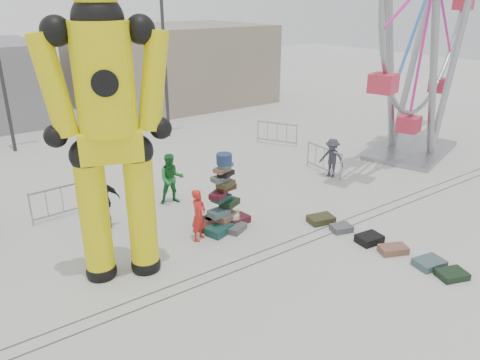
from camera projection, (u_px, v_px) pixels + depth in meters
ground at (295, 263)px, 12.71m from camera, size 90.00×90.00×0.00m
track_line_near at (280, 254)px, 13.16m from camera, size 40.00×0.04×0.01m
track_line_far at (271, 248)px, 13.46m from camera, size 40.00×0.04×0.01m
building_right at (171, 65)px, 30.69m from camera, size 12.00×8.00×5.00m
lamp_post_right at (166, 46)px, 22.55m from camera, size 1.41×0.25×8.00m
suitcase_tower at (223, 207)px, 14.46m from camera, size 1.79×1.56×2.42m
crash_test_dummy at (109, 123)px, 10.79m from camera, size 3.02×1.50×7.66m
steamer_trunk at (226, 219)px, 14.78m from camera, size 0.95×0.80×0.38m
row_case_0 at (321, 219)px, 14.95m from camera, size 0.91×0.72×0.21m
row_case_1 at (341, 228)px, 14.40m from camera, size 0.73×0.63×0.20m
row_case_2 at (369, 239)px, 13.72m from camera, size 0.78×0.63×0.24m
row_case_3 at (393, 249)px, 13.18m from camera, size 0.90×0.73×0.20m
row_case_4 at (429, 263)px, 12.52m from camera, size 0.87×0.71×0.20m
row_case_5 at (452, 274)px, 12.02m from camera, size 0.87×0.76×0.18m
barricade_dummy_c at (63, 201)px, 15.16m from camera, size 2.00×0.24×1.10m
barricade_wheel_front at (324, 160)px, 18.97m from camera, size 0.22×2.00×1.10m
barricade_wheel_back at (277, 133)px, 22.62m from camera, size 1.06×1.80×1.10m
pedestrian_red at (199, 215)px, 13.66m from camera, size 0.69×0.63×1.59m
pedestrian_green at (172, 179)px, 16.07m from camera, size 1.05×0.94×1.79m
pedestrian_black at (103, 201)px, 14.27m from camera, size 1.07×0.45×1.83m
pedestrian_grey at (332, 158)px, 18.49m from camera, size 0.91×1.16×1.57m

